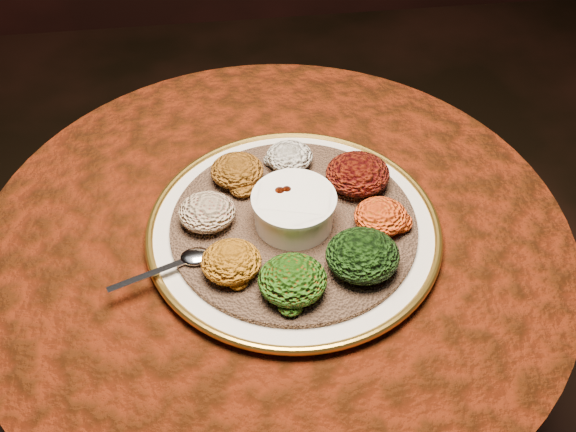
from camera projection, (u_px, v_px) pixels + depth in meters
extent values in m
plane|color=black|center=(279.00, 432.00, 1.57)|extent=(4.00, 4.00, 0.00)
cylinder|color=black|center=(279.00, 428.00, 1.55)|extent=(0.44, 0.44, 0.04)
cylinder|color=black|center=(278.00, 358.00, 1.32)|extent=(0.12, 0.12, 0.68)
cylinder|color=black|center=(275.00, 242.00, 1.06)|extent=(0.80, 0.80, 0.04)
cylinder|color=#471306|center=(276.00, 295.00, 1.17)|extent=(0.93, 0.93, 0.34)
cylinder|color=#471306|center=(275.00, 231.00, 1.04)|extent=(0.96, 0.96, 0.01)
cylinder|color=silver|center=(294.00, 230.00, 1.02)|extent=(0.55, 0.55, 0.02)
torus|color=#B9892E|center=(294.00, 227.00, 1.02)|extent=(0.47, 0.47, 0.01)
cylinder|color=brown|center=(294.00, 224.00, 1.01)|extent=(0.50, 0.50, 0.01)
cylinder|color=white|center=(294.00, 210.00, 0.99)|extent=(0.12, 0.12, 0.05)
cylinder|color=white|center=(294.00, 198.00, 0.97)|extent=(0.13, 0.13, 0.01)
cylinder|color=#571504|center=(294.00, 202.00, 0.98)|extent=(0.10, 0.10, 0.01)
ellipsoid|color=silver|center=(196.00, 256.00, 0.95)|extent=(0.05, 0.04, 0.01)
cube|color=silver|center=(151.00, 274.00, 0.93)|extent=(0.13, 0.06, 0.00)
ellipsoid|color=silver|center=(289.00, 157.00, 1.09)|extent=(0.08, 0.08, 0.04)
ellipsoid|color=black|center=(358.00, 174.00, 1.05)|extent=(0.11, 0.10, 0.05)
ellipsoid|color=#B4710F|center=(381.00, 216.00, 0.99)|extent=(0.08, 0.08, 0.04)
ellipsoid|color=black|center=(363.00, 255.00, 0.93)|extent=(0.11, 0.10, 0.05)
ellipsoid|color=#982709|center=(292.00, 280.00, 0.90)|extent=(0.10, 0.09, 0.05)
ellipsoid|color=#BD6910|center=(231.00, 262.00, 0.93)|extent=(0.09, 0.08, 0.04)
ellipsoid|color=maroon|center=(207.00, 212.00, 1.00)|extent=(0.09, 0.08, 0.04)
ellipsoid|color=#884910|center=(237.00, 170.00, 1.06)|extent=(0.09, 0.08, 0.04)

